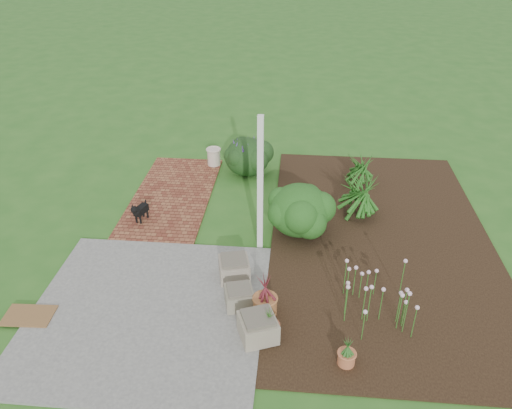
# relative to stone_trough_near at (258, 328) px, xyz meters

# --- Properties ---
(ground) EXTENTS (80.00, 80.00, 0.00)m
(ground) POSITION_rel_stone_trough_near_xyz_m (-0.46, 2.13, -0.21)
(ground) COLOR #29601E
(ground) RESTS_ON ground
(concrete_patio) EXTENTS (3.50, 3.50, 0.04)m
(concrete_patio) POSITION_rel_stone_trough_near_xyz_m (-1.71, 0.38, -0.19)
(concrete_patio) COLOR #61615F
(concrete_patio) RESTS_ON ground
(brick_path) EXTENTS (1.60, 3.50, 0.04)m
(brick_path) POSITION_rel_stone_trough_near_xyz_m (-2.16, 3.88, -0.19)
(brick_path) COLOR brown
(brick_path) RESTS_ON ground
(garden_bed) EXTENTS (4.00, 7.00, 0.03)m
(garden_bed) POSITION_rel_stone_trough_near_xyz_m (2.04, 2.63, -0.19)
(garden_bed) COLOR black
(garden_bed) RESTS_ON ground
(veranda_post) EXTENTS (0.10, 0.10, 2.50)m
(veranda_post) POSITION_rel_stone_trough_near_xyz_m (-0.16, 2.23, 1.04)
(veranda_post) COLOR white
(veranda_post) RESTS_ON ground
(stone_trough_near) EXTENTS (0.64, 0.64, 0.33)m
(stone_trough_near) POSITION_rel_stone_trough_near_xyz_m (0.00, 0.00, 0.00)
(stone_trough_near) COLOR #7A6E5E
(stone_trough_near) RESTS_ON concrete_patio
(stone_trough_mid) EXTENTS (0.51, 0.51, 0.28)m
(stone_trough_mid) POSITION_rel_stone_trough_near_xyz_m (-0.34, 0.63, -0.03)
(stone_trough_mid) COLOR #78745D
(stone_trough_mid) RESTS_ON concrete_patio
(stone_trough_far) EXTENTS (0.58, 0.58, 0.32)m
(stone_trough_far) POSITION_rel_stone_trough_near_xyz_m (-0.50, 1.29, -0.01)
(stone_trough_far) COLOR gray
(stone_trough_far) RESTS_ON concrete_patio
(coir_doormat) EXTENTS (0.74, 0.50, 0.02)m
(coir_doormat) POSITION_rel_stone_trough_near_xyz_m (-3.44, 0.10, -0.16)
(coir_doormat) COLOR brown
(coir_doormat) RESTS_ON concrete_patio
(black_dog) EXTENTS (0.25, 0.46, 0.41)m
(black_dog) POSITION_rel_stone_trough_near_xyz_m (-2.52, 2.81, 0.08)
(black_dog) COLOR black
(black_dog) RESTS_ON brick_path
(cream_ceramic_urn) EXTENTS (0.36, 0.36, 0.40)m
(cream_ceramic_urn) POSITION_rel_stone_trough_near_xyz_m (-1.51, 5.38, 0.03)
(cream_ceramic_urn) COLOR beige
(cream_ceramic_urn) RESTS_ON brick_path
(evergreen_shrub) EXTENTS (1.25, 1.25, 0.97)m
(evergreen_shrub) POSITION_rel_stone_trough_near_xyz_m (0.52, 2.76, 0.31)
(evergreen_shrub) COLOR #11380A
(evergreen_shrub) RESTS_ON garden_bed
(agapanthus_clump_back) EXTENTS (1.35, 1.35, 1.03)m
(agapanthus_clump_back) POSITION_rel_stone_trough_near_xyz_m (1.66, 3.48, 0.34)
(agapanthus_clump_back) COLOR #0E4415
(agapanthus_clump_back) RESTS_ON garden_bed
(agapanthus_clump_front) EXTENTS (1.20, 1.20, 0.81)m
(agapanthus_clump_front) POSITION_rel_stone_trough_near_xyz_m (1.79, 4.81, 0.23)
(agapanthus_clump_front) COLOR #11360F
(agapanthus_clump_front) RESTS_ON garden_bed
(pink_flower_patch) EXTENTS (1.41, 1.41, 0.73)m
(pink_flower_patch) POSITION_rel_stone_trough_near_xyz_m (1.75, 0.60, 0.19)
(pink_flower_patch) COLOR #113D0F
(pink_flower_patch) RESTS_ON garden_bed
(terracotta_pot_bronze) EXTENTS (0.44, 0.44, 0.29)m
(terracotta_pot_bronze) POSITION_rel_stone_trough_near_xyz_m (0.06, 0.50, -0.03)
(terracotta_pot_bronze) COLOR #9F6336
(terracotta_pot_bronze) RESTS_ON garden_bed
(terracotta_pot_small_left) EXTENTS (0.31, 0.31, 0.19)m
(terracotta_pot_small_left) POSITION_rel_stone_trough_near_xyz_m (1.21, -0.37, -0.08)
(terracotta_pot_small_left) COLOR #B5643D
(terracotta_pot_small_left) RESTS_ON garden_bed
(terracotta_pot_small_right) EXTENTS (0.29, 0.29, 0.24)m
(terracotta_pot_small_right) POSITION_rel_stone_trough_near_xyz_m (0.15, 0.01, -0.05)
(terracotta_pot_small_right) COLOR brown
(terracotta_pot_small_right) RESTS_ON garden_bed
(purple_flowering_bush) EXTENTS (1.29, 1.29, 0.86)m
(purple_flowering_bush) POSITION_rel_stone_trough_near_xyz_m (-0.69, 5.10, 0.22)
(purple_flowering_bush) COLOR black
(purple_flowering_bush) RESTS_ON ground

